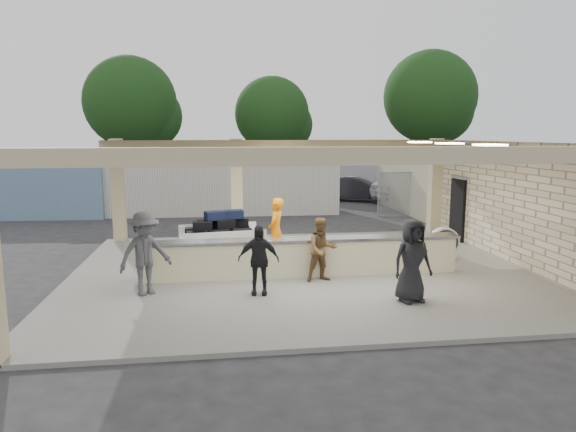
{
  "coord_description": "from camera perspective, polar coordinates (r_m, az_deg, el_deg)",
  "views": [
    {
      "loc": [
        -2.14,
        -13.16,
        3.71
      ],
      "look_at": [
        -0.2,
        1.0,
        1.42
      ],
      "focal_mm": 32.0,
      "sensor_mm": 36.0,
      "label": 1
    }
  ],
  "objects": [
    {
      "name": "car_white_a",
      "position": [
        28.9,
        14.61,
        3.0
      ],
      "size": [
        6.07,
        4.56,
        1.57
      ],
      "primitive_type": "imported",
      "rotation": [
        0.0,
        0.0,
        1.98
      ],
      "color": "white",
      "rests_on": "ground"
    },
    {
      "name": "baggage_handler",
      "position": [
        14.19,
        -1.35,
        -1.76
      ],
      "size": [
        0.62,
        0.78,
        1.87
      ],
      "primitive_type": "imported",
      "rotation": [
        0.0,
        0.0,
        4.3
      ],
      "color": "orange",
      "rests_on": "pavilion"
    },
    {
      "name": "pavilion",
      "position": [
        14.22,
        1.84,
        -0.46
      ],
      "size": [
        12.01,
        10.0,
        3.55
      ],
      "color": "slate",
      "rests_on": "ground"
    },
    {
      "name": "tree_right",
      "position": [
        41.78,
        15.79,
        12.21
      ],
      "size": [
        7.2,
        7.0,
        10.0
      ],
      "color": "#382619",
      "rests_on": "ground"
    },
    {
      "name": "baggage_counter",
      "position": [
        13.21,
        1.75,
        -4.57
      ],
      "size": [
        8.2,
        0.58,
        0.98
      ],
      "color": "beige",
      "rests_on": "pavilion"
    },
    {
      "name": "container_white",
      "position": [
        24.46,
        -9.21,
        3.43
      ],
      "size": [
        12.44,
        2.87,
        2.68
      ],
      "primitive_type": "cube",
      "rotation": [
        0.0,
        0.0,
        -0.03
      ],
      "color": "silver",
      "rests_on": "ground"
    },
    {
      "name": "passenger_b",
      "position": [
        11.64,
        -3.3,
        -4.88
      ],
      "size": [
        0.97,
        0.45,
        1.6
      ],
      "primitive_type": "imported",
      "rotation": [
        0.0,
        0.0,
        -0.12
      ],
      "color": "black",
      "rests_on": "pavilion"
    },
    {
      "name": "passenger_c",
      "position": [
        12.01,
        -15.6,
        -4.03
      ],
      "size": [
        1.27,
        1.02,
        1.9
      ],
      "primitive_type": "imported",
      "rotation": [
        0.0,
        0.0,
        0.56
      ],
      "color": "#444449",
      "rests_on": "pavilion"
    },
    {
      "name": "adjacent_building",
      "position": [
        26.0,
        18.88,
        3.97
      ],
      "size": [
        6.0,
        8.0,
        3.2
      ],
      "primitive_type": "cube",
      "color": "#B4B28F",
      "rests_on": "ground"
    },
    {
      "name": "tree_left",
      "position": [
        37.77,
        -16.56,
        11.59
      ],
      "size": [
        6.6,
        6.3,
        9.0
      ],
      "color": "#382619",
      "rests_on": "ground"
    },
    {
      "name": "passenger_a",
      "position": [
        12.68,
        3.79,
        -3.74
      ],
      "size": [
        0.81,
        0.45,
        1.59
      ],
      "primitive_type": "imported",
      "rotation": [
        0.0,
        0.0,
        0.15
      ],
      "color": "brown",
      "rests_on": "pavilion"
    },
    {
      "name": "luggage_cart",
      "position": [
        15.2,
        -7.51,
        -1.83
      ],
      "size": [
        2.56,
        1.79,
        1.39
      ],
      "rotation": [
        0.0,
        0.0,
        0.14
      ],
      "color": "silver",
      "rests_on": "pavilion"
    },
    {
      "name": "ground",
      "position": [
        13.84,
        1.4,
        -6.45
      ],
      "size": [
        120.0,
        120.0,
        0.0
      ],
      "primitive_type": "plane",
      "color": "#252527",
      "rests_on": "ground"
    },
    {
      "name": "passenger_d",
      "position": [
        11.43,
        13.63,
        -4.82
      ],
      "size": [
        0.94,
        0.52,
        1.82
      ],
      "primitive_type": "imported",
      "rotation": [
        0.0,
        0.0,
        0.18
      ],
      "color": "black",
      "rests_on": "pavilion"
    },
    {
      "name": "container_blue",
      "position": [
        26.27,
        -29.19,
        2.5
      ],
      "size": [
        9.44,
        2.77,
        2.43
      ],
      "primitive_type": "cube",
      "rotation": [
        0.0,
        0.0,
        -0.06
      ],
      "color": "#6A87AA",
      "rests_on": "ground"
    },
    {
      "name": "car_white_b",
      "position": [
        29.99,
        19.82,
        2.88
      ],
      "size": [
        4.91,
        2.62,
        1.47
      ],
      "primitive_type": "imported",
      "rotation": [
        0.0,
        0.0,
        1.77
      ],
      "color": "white",
      "rests_on": "ground"
    },
    {
      "name": "drum_fan",
      "position": [
        15.73,
        16.97,
        -2.73
      ],
      "size": [
        0.85,
        0.46,
        0.92
      ],
      "rotation": [
        0.0,
        0.0,
        -0.12
      ],
      "color": "silver",
      "rests_on": "pavilion"
    },
    {
      "name": "tree_mid",
      "position": [
        39.59,
        -1.35,
        10.92
      ],
      "size": [
        6.0,
        5.6,
        8.0
      ],
      "color": "#382619",
      "rests_on": "ground"
    },
    {
      "name": "car_dark",
      "position": [
        28.86,
        7.67,
        2.99
      ],
      "size": [
        4.25,
        3.12,
        1.35
      ],
      "primitive_type": "imported",
      "rotation": [
        0.0,
        0.0,
        1.1
      ],
      "color": "black",
      "rests_on": "ground"
    },
    {
      "name": "fence",
      "position": [
        25.9,
        22.77,
        2.51
      ],
      "size": [
        12.06,
        0.06,
        2.03
      ],
      "color": "gray",
      "rests_on": "ground"
    }
  ]
}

